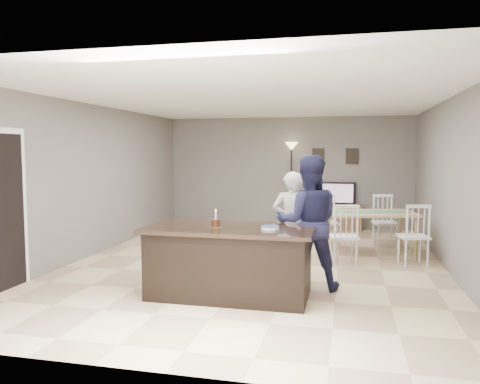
% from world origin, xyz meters
% --- Properties ---
extents(floor, '(8.00, 8.00, 0.00)m').
position_xyz_m(floor, '(0.00, 0.00, 0.00)').
color(floor, '#CEB384').
rests_on(floor, ground).
extents(room_shell, '(8.00, 8.00, 8.00)m').
position_xyz_m(room_shell, '(0.00, 0.00, 1.68)').
color(room_shell, slate).
rests_on(room_shell, floor).
extents(kitchen_island, '(2.15, 1.10, 0.90)m').
position_xyz_m(kitchen_island, '(0.00, -1.80, 0.45)').
color(kitchen_island, black).
rests_on(kitchen_island, floor).
extents(tv_console, '(1.20, 0.40, 0.60)m').
position_xyz_m(tv_console, '(1.20, 3.77, 0.30)').
color(tv_console, brown).
rests_on(tv_console, floor).
extents(television, '(0.91, 0.12, 0.53)m').
position_xyz_m(television, '(1.20, 3.84, 0.86)').
color(television, black).
rests_on(television, tv_console).
extents(tv_screen_glow, '(0.78, 0.00, 0.78)m').
position_xyz_m(tv_screen_glow, '(1.20, 3.76, 0.87)').
color(tv_screen_glow, orange).
rests_on(tv_screen_glow, tv_console).
extents(picture_frames, '(1.10, 0.02, 0.38)m').
position_xyz_m(picture_frames, '(1.15, 3.98, 1.75)').
color(picture_frames, black).
rests_on(picture_frames, room_shell).
extents(doorway, '(0.00, 2.10, 2.65)m').
position_xyz_m(doorway, '(-2.99, -2.30, 1.26)').
color(doorway, black).
rests_on(doorway, floor).
extents(woman, '(0.61, 0.44, 1.57)m').
position_xyz_m(woman, '(0.65, -0.60, 0.78)').
color(woman, '#B2B1B6').
rests_on(woman, floor).
extents(man, '(0.99, 0.83, 1.81)m').
position_xyz_m(man, '(0.95, -1.25, 0.91)').
color(man, '#191B39').
rests_on(man, floor).
extents(birthday_cake, '(0.15, 0.15, 0.23)m').
position_xyz_m(birthday_cake, '(-0.16, -1.88, 0.95)').
color(birthday_cake, gold).
rests_on(birthday_cake, kitchen_island).
extents(plate_stack, '(0.23, 0.23, 0.04)m').
position_xyz_m(plate_stack, '(0.53, -1.87, 0.92)').
color(plate_stack, white).
rests_on(plate_stack, kitchen_island).
extents(dining_table, '(1.97, 2.19, 1.02)m').
position_xyz_m(dining_table, '(1.80, 1.05, 0.65)').
color(dining_table, '#A28658').
rests_on(dining_table, floor).
extents(floor_lamp, '(0.31, 0.31, 2.09)m').
position_xyz_m(floor_lamp, '(0.12, 3.79, 1.62)').
color(floor_lamp, black).
rests_on(floor_lamp, floor).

